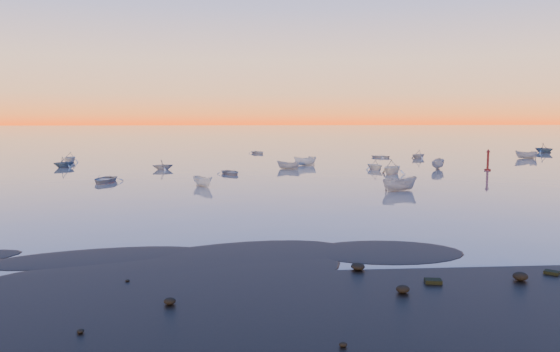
{
  "coord_description": "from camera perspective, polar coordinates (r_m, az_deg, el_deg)",
  "views": [
    {
      "loc": [
        -6.95,
        -29.15,
        7.72
      ],
      "look_at": [
        -2.55,
        28.0,
        1.33
      ],
      "focal_mm": 35.0,
      "sensor_mm": 36.0,
      "label": 1
    }
  ],
  "objects": [
    {
      "name": "moored_fleet",
      "position": [
        82.8,
        0.43,
        1.01
      ],
      "size": [
        124.0,
        58.0,
        1.2
      ],
      "primitive_type": null,
      "color": "white",
      "rests_on": "ground"
    },
    {
      "name": "mud_lobes",
      "position": [
        30.0,
        9.25,
        -8.61
      ],
      "size": [
        140.0,
        6.0,
        0.07
      ],
      "primitive_type": null,
      "color": "black",
      "rests_on": "ground"
    },
    {
      "name": "ground",
      "position": [
        129.56,
        -1.33,
        2.94
      ],
      "size": [
        600.0,
        600.0,
        0.0
      ],
      "primitive_type": "plane",
      "color": "slate",
      "rests_on": "ground"
    },
    {
      "name": "boat_near_left",
      "position": [
        71.86,
        -5.19,
        0.17
      ],
      "size": [
        4.19,
        3.05,
        0.97
      ],
      "primitive_type": "imported",
      "rotation": [
        0.0,
        0.0,
        0.42
      ],
      "color": "slate",
      "rests_on": "ground"
    },
    {
      "name": "boat_near_center",
      "position": [
        57.31,
        12.39,
        -1.53
      ],
      "size": [
        2.86,
        4.4,
        1.41
      ],
      "primitive_type": "imported",
      "rotation": [
        0.0,
        0.0,
        1.88
      ],
      "color": "slate",
      "rests_on": "ground"
    },
    {
      "name": "boat_near_right",
      "position": [
        79.03,
        9.87,
        0.66
      ],
      "size": [
        3.56,
        2.82,
        1.14
      ],
      "primitive_type": "imported",
      "rotation": [
        0.0,
        0.0,
        3.63
      ],
      "color": "white",
      "rests_on": "ground"
    },
    {
      "name": "channel_marker",
      "position": [
        82.04,
        20.89,
        1.41
      ],
      "size": [
        0.88,
        0.88,
        3.14
      ],
      "color": "#3F0D0E",
      "rests_on": "ground"
    }
  ]
}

